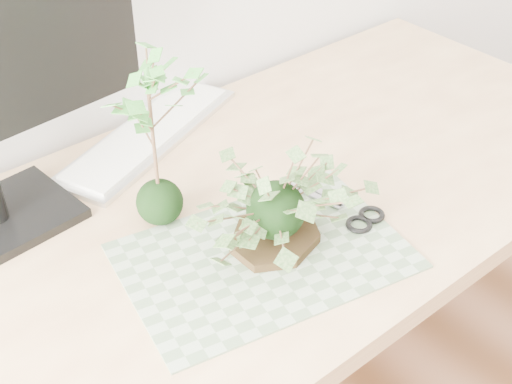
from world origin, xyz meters
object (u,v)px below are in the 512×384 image
at_px(ivy_kokedama, 276,187).
at_px(keyboard, 149,134).
at_px(maple_kokedama, 149,101).
at_px(desk, 243,243).

xyz_separation_m(ivy_kokedama, keyboard, (0.02, 0.39, -0.10)).
relative_size(ivy_kokedama, maple_kokedama, 1.02).
relative_size(maple_kokedama, keyboard, 0.70).
height_order(desk, ivy_kokedama, ivy_kokedama).
xyz_separation_m(desk, ivy_kokedama, (-0.02, -0.11, 0.20)).
relative_size(desk, maple_kokedama, 4.98).
relative_size(desk, ivy_kokedama, 4.87).
bearing_deg(keyboard, desk, -110.38).
xyz_separation_m(desk, maple_kokedama, (-0.13, 0.05, 0.31)).
relative_size(desk, keyboard, 3.50).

